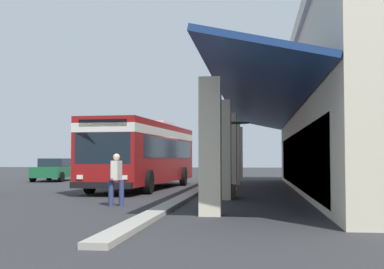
% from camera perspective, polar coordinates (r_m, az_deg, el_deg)
% --- Properties ---
extents(ground, '(120.00, 120.00, 0.00)m').
position_cam_1_polar(ground, '(24.74, 14.18, -6.01)').
color(ground, '#2D2D30').
extents(curb_strip, '(30.80, 0.50, 0.12)m').
position_cam_1_polar(curb_strip, '(23.45, 0.89, -6.13)').
color(curb_strip, '#9E998E').
rests_on(curb_strip, ground).
extents(transit_bus, '(11.36, 3.37, 3.34)m').
position_cam_1_polar(transit_bus, '(24.89, -5.34, -1.80)').
color(transit_bus, maroon).
rests_on(transit_bus, ground).
extents(parked_sedan_green, '(4.51, 2.21, 1.47)m').
position_cam_1_polar(parked_sedan_green, '(34.51, -15.06, -3.80)').
color(parked_sedan_green, '#195933').
rests_on(parked_sedan_green, ground).
extents(pedestrian, '(0.65, 0.45, 1.61)m').
position_cam_1_polar(pedestrian, '(15.91, -8.47, -4.70)').
color(pedestrian, navy).
rests_on(pedestrian, ground).
extents(potted_palm, '(1.53, 2.03, 3.00)m').
position_cam_1_polar(potted_palm, '(19.31, 3.57, -4.98)').
color(potted_palm, brown).
rests_on(potted_palm, ground).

